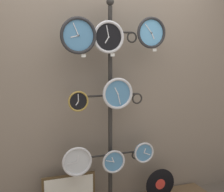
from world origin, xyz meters
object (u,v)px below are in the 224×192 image
(clock_middle_left, at_px, (78,101))
(display_stand, at_px, (110,136))
(clock_bottom_left, at_px, (77,162))
(clock_top_left, at_px, (78,35))
(clock_bottom_center, at_px, (113,162))
(clock_top_right, at_px, (151,33))
(vinyl_record, at_px, (160,184))
(clock_bottom_right, at_px, (144,152))
(clock_top_center, at_px, (108,37))
(clock_middle_center, at_px, (118,94))

(clock_middle_left, bearing_deg, display_stand, 13.78)
(clock_bottom_left, bearing_deg, clock_top_left, -14.99)
(clock_bottom_center, bearing_deg, clock_top_right, -1.22)
(clock_top_right, bearing_deg, clock_middle_left, 178.62)
(display_stand, bearing_deg, vinyl_record, -9.81)
(display_stand, distance_m, vinyl_record, 0.77)
(clock_middle_left, relative_size, vinyl_record, 0.58)
(clock_middle_left, bearing_deg, clock_bottom_right, -0.39)
(clock_top_center, distance_m, clock_middle_center, 0.53)
(clock_top_right, bearing_deg, clock_bottom_right, 165.99)
(display_stand, bearing_deg, clock_middle_left, -166.22)
(vinyl_record, bearing_deg, clock_top_center, 179.86)
(vinyl_record, bearing_deg, clock_middle_left, 179.53)
(clock_top_right, distance_m, clock_middle_center, 0.66)
(clock_top_center, distance_m, clock_bottom_right, 1.20)
(clock_top_right, distance_m, clock_bottom_left, 1.40)
(clock_top_left, bearing_deg, clock_bottom_left, 165.01)
(clock_middle_center, bearing_deg, clock_top_right, 0.35)
(display_stand, xyz_separation_m, clock_top_right, (0.38, -0.10, 1.01))
(display_stand, height_order, clock_top_center, display_stand)
(clock_top_right, distance_m, clock_bottom_right, 1.19)
(clock_middle_left, distance_m, clock_bottom_left, 0.57)
(clock_bottom_right, bearing_deg, clock_top_right, -14.01)
(clock_bottom_right, xyz_separation_m, vinyl_record, (0.20, -0.00, -0.37))
(clock_top_center, bearing_deg, clock_bottom_right, 0.17)
(clock_top_left, bearing_deg, clock_bottom_center, 2.33)
(clock_top_left, height_order, clock_bottom_right, clock_top_left)
(clock_middle_center, bearing_deg, display_stand, 109.38)
(clock_bottom_left, distance_m, vinyl_record, 0.96)
(clock_middle_center, bearing_deg, clock_bottom_right, 2.91)
(clock_middle_left, bearing_deg, clock_top_center, -1.11)
(clock_bottom_center, relative_size, vinyl_record, 0.71)
(clock_middle_left, distance_m, clock_middle_center, 0.38)
(clock_middle_left, bearing_deg, clock_bottom_center, -1.56)
(clock_top_center, height_order, clock_bottom_left, clock_top_center)
(clock_top_right, relative_size, clock_middle_left, 1.56)
(clock_middle_left, height_order, clock_bottom_left, clock_middle_left)
(display_stand, distance_m, clock_bottom_left, 0.42)
(display_stand, height_order, vinyl_record, display_stand)
(clock_top_right, height_order, clock_bottom_center, clock_top_right)
(clock_bottom_center, height_order, vinyl_record, clock_bottom_center)
(clock_bottom_left, bearing_deg, clock_top_right, -0.20)
(clock_middle_left, relative_size, clock_bottom_right, 0.90)
(display_stand, xyz_separation_m, clock_bottom_center, (-0.00, -0.09, -0.23))
(clock_bottom_center, xyz_separation_m, vinyl_record, (0.53, 0.00, -0.32))
(display_stand, distance_m, clock_bottom_right, 0.39)
(clock_bottom_left, xyz_separation_m, clock_bottom_right, (0.69, 0.01, 0.00))
(clock_middle_left, height_order, clock_bottom_right, clock_middle_left)
(clock_bottom_left, bearing_deg, clock_top_center, 1.65)
(clock_middle_center, relative_size, clock_bottom_right, 1.41)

